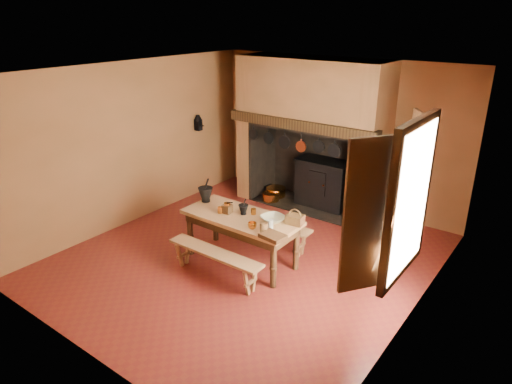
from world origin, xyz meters
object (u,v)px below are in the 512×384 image
Objects in this scene: iron_range at (324,183)px; work_table at (241,223)px; bench_front at (215,258)px; mixing_bowl at (273,219)px; coffee_grinder at (227,208)px; wicker_basket at (295,219)px.

iron_range is 0.91× the size of work_table.
mixing_bowl reaches higher than bench_front.
wicker_basket is (1.00, 0.28, -0.00)m from coffee_grinder.
mixing_bowl is 1.29× the size of wicker_basket.
iron_range is 6.19× the size of wicker_basket.
iron_range is at bearing 101.95° from wicker_basket.
iron_range is at bearing 101.89° from mixing_bowl.
iron_range is 2.60m from work_table.
work_table is 0.83m from wicker_basket.
iron_range is at bearing 90.64° from bench_front.
bench_front is (0.04, -3.20, -0.16)m from iron_range.
iron_range reaches higher than wicker_basket.
bench_front is at bearing -90.00° from work_table.
coffee_grinder is (-0.19, -2.64, 0.35)m from iron_range.
wicker_basket is (0.29, 0.12, 0.03)m from mixing_bowl.
mixing_bowl is 0.32m from wicker_basket.
iron_range is 2.55m from mixing_bowl.
mixing_bowl is at bearing 8.63° from coffee_grinder.
iron_range reaches higher than work_table.
work_table is at bearing -170.31° from wicker_basket.
wicker_basket reaches higher than coffee_grinder.
bench_front is at bearing -124.25° from mixing_bowl.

